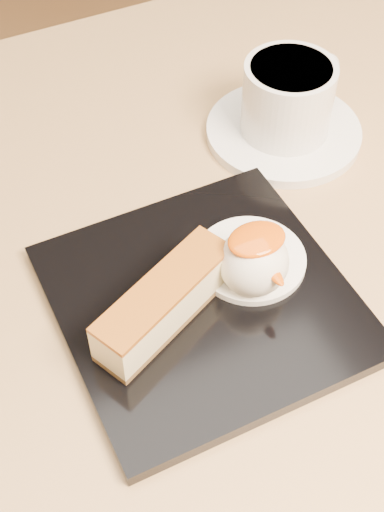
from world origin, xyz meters
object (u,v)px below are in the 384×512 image
table (206,368)px  coffee_cup (289,96)px  dessert_plate (203,301)px  saucer (283,132)px  cheesecake (165,302)px  ice_cream_scoop (254,262)px

table → coffee_cup: coffee_cup is taller
table → dessert_plate: dessert_plate is taller
table → saucer: (0.14, 0.12, 0.16)m
table → cheesecake: size_ratio=6.31×
ice_cream_scoop → coffee_cup: bearing=51.0°
cheesecake → coffee_cup: 0.25m
table → cheesecake: (-0.06, -0.04, 0.19)m
cheesecake → ice_cream_scoop: bearing=-24.6°
dessert_plate → coffee_cup: (0.16, 0.15, 0.04)m
table → dessert_plate: 0.17m
cheesecake → ice_cream_scoop: (0.08, 0.00, 0.01)m
table → ice_cream_scoop: ice_cream_scoop is taller
ice_cream_scoop → cheesecake: bearing=180.0°
table → coffee_cup: (0.14, 0.12, 0.20)m
dessert_plate → cheesecake: 0.04m
table → dessert_plate: (-0.02, -0.03, 0.16)m
dessert_plate → cheesecake: bearing=-171.9°
table → ice_cream_scoop: (0.02, -0.04, 0.19)m
table → coffee_cup: size_ratio=7.10×
cheesecake → dessert_plate: bearing=-16.4°
ice_cream_scoop → dessert_plate: bearing=172.9°
cheesecake → ice_cream_scoop: 0.08m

